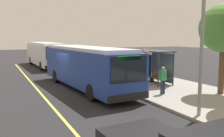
% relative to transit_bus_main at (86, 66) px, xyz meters
% --- Properties ---
extents(ground_plane, '(120.00, 120.00, 0.00)m').
position_rel_transit_bus_main_xyz_m(ground_plane, '(-1.16, -1.01, -1.62)').
color(ground_plane, '#232326').
extents(sidewalk_curb, '(44.00, 6.40, 0.15)m').
position_rel_transit_bus_main_xyz_m(sidewalk_curb, '(-1.16, 4.99, -1.54)').
color(sidewalk_curb, gray).
rests_on(sidewalk_curb, ground_plane).
extents(lane_stripe_center, '(36.00, 0.14, 0.01)m').
position_rel_transit_bus_main_xyz_m(lane_stripe_center, '(-1.16, -3.21, -1.61)').
color(lane_stripe_center, '#E0D64C').
rests_on(lane_stripe_center, ground_plane).
extents(transit_bus_main, '(11.26, 3.31, 2.95)m').
position_rel_transit_bus_main_xyz_m(transit_bus_main, '(0.00, 0.00, 0.00)').
color(transit_bus_main, navy).
rests_on(transit_bus_main, ground_plane).
extents(transit_bus_second, '(11.27, 2.90, 2.95)m').
position_rel_transit_bus_main_xyz_m(transit_bus_second, '(-14.84, -0.05, 0.00)').
color(transit_bus_second, white).
rests_on(transit_bus_second, ground_plane).
extents(bus_shelter, '(2.90, 1.60, 2.48)m').
position_rel_transit_bus_main_xyz_m(bus_shelter, '(0.96, 5.25, 0.30)').
color(bus_shelter, '#333338').
rests_on(bus_shelter, sidewalk_curb).
extents(waiting_bench, '(1.60, 0.48, 0.95)m').
position_rel_transit_bus_main_xyz_m(waiting_bench, '(1.32, 5.24, -0.98)').
color(waiting_bench, brown).
rests_on(waiting_bench, sidewalk_curb).
extents(route_sign_post, '(0.44, 0.08, 2.80)m').
position_rel_transit_bus_main_xyz_m(route_sign_post, '(3.99, 2.39, 0.34)').
color(route_sign_post, '#333338').
rests_on(route_sign_post, sidewalk_curb).
extents(pedestrian_commuter, '(0.24, 0.40, 1.69)m').
position_rel_transit_bus_main_xyz_m(pedestrian_commuter, '(4.31, 3.42, -0.50)').
color(pedestrian_commuter, '#282D47').
rests_on(pedestrian_commuter, sidewalk_curb).
extents(street_tree_upstreet, '(2.96, 2.96, 5.50)m').
position_rel_transit_bus_main_xyz_m(street_tree_upstreet, '(5.73, 6.78, 2.51)').
color(street_tree_upstreet, brown).
rests_on(street_tree_upstreet, sidewalk_curb).
extents(utility_pole, '(0.16, 0.16, 6.40)m').
position_rel_transit_bus_main_xyz_m(utility_pole, '(8.43, 2.31, 1.73)').
color(utility_pole, gray).
rests_on(utility_pole, sidewalk_curb).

